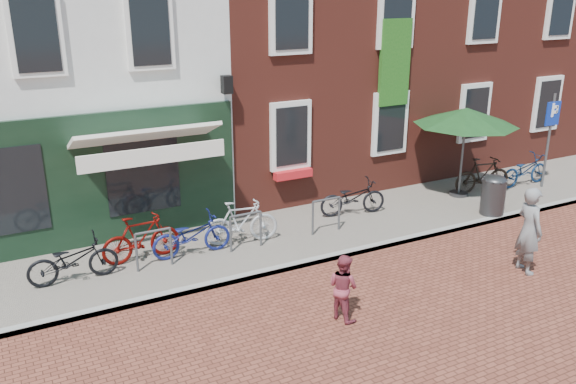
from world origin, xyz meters
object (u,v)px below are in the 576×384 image
bicycle_5 (483,175)px  bicycle_6 (525,170)px  parasol (466,113)px  bicycle_0 (73,260)px  woman (529,230)px  bicycle_2 (191,235)px  bicycle_4 (353,197)px  bicycle_1 (141,238)px  parking_sign (551,127)px  bicycle_3 (241,222)px  boy (343,287)px  litter_bin (494,193)px

bicycle_5 → bicycle_6: (1.52, -0.10, -0.05)m
parasol → bicycle_0: bearing=-177.9°
woman → bicycle_2: woman is taller
woman → bicycle_2: (-5.79, 3.64, -0.35)m
woman → bicycle_4: size_ratio=1.06×
parasol → bicycle_4: (-3.35, 0.13, -1.81)m
woman → bicycle_5: (2.58, 3.83, -0.30)m
parasol → bicycle_1: 8.82m
bicycle_2 → bicycle_4: size_ratio=1.00×
parking_sign → bicycle_3: bearing=177.8°
parasol → boy: 7.37m
boy → bicycle_4: bearing=-51.7°
bicycle_1 → bicycle_3: (2.17, -0.16, 0.00)m
bicycle_3 → bicycle_6: bicycle_3 is taller
parking_sign → bicycle_6: bearing=134.9°
bicycle_2 → bicycle_3: (1.17, 0.08, 0.05)m
litter_bin → woman: size_ratio=0.60×
boy → parasol: bearing=-74.8°
parking_sign → bicycle_0: parking_sign is taller
bicycle_0 → bicycle_3: bearing=-86.7°
bicycle_1 → bicycle_4: bicycle_1 is taller
bicycle_5 → boy: bearing=130.4°
bicycle_6 → woman: bearing=131.6°
litter_bin → bicycle_1: 8.51m
bicycle_1 → bicycle_6: 10.88m
parking_sign → bicycle_5: (-1.87, 0.45, -1.22)m
litter_bin → bicycle_5: bearing=54.2°
parasol → bicycle_1: parasol is taller
woman → bicycle_0: size_ratio=1.06×
parking_sign → bicycle_2: bearing=178.5°
bicycle_4 → bicycle_6: 5.60m
parking_sign → bicycle_4: 6.12m
litter_bin → bicycle_0: 9.85m
woman → bicycle_2: size_ratio=1.06×
woman → bicycle_3: (-4.62, 3.72, -0.30)m
bicycle_5 → bicycle_6: bearing=-81.4°
parasol → bicycle_2: parasol is taller
litter_bin → parking_sign: size_ratio=0.41×
parasol → woman: bearing=-115.3°
bicycle_2 → bicycle_5: bearing=-87.9°
bicycle_1 → bicycle_4: bearing=-91.0°
parking_sign → boy: bearing=-159.8°
woman → bicycle_6: 5.55m
woman → bicycle_0: bearing=75.8°
bicycle_0 → bicycle_5: (10.76, 0.28, 0.05)m
bicycle_5 → bicycle_4: bearing=99.0°
bicycle_4 → bicycle_5: (4.07, -0.22, 0.05)m
boy → bicycle_0: size_ratio=0.71×
litter_bin → boy: (-5.85, -2.31, -0.06)m
bicycle_3 → bicycle_4: bicycle_3 is taller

